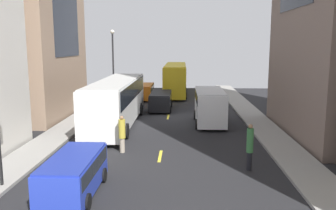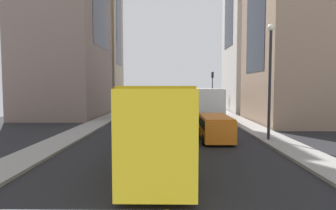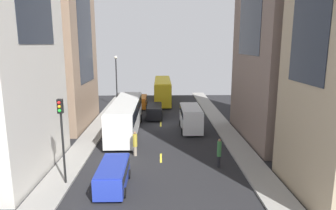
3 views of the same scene
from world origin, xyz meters
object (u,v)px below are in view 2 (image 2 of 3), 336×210
Objects in this scene: car_orange_0 at (215,126)px; traffic_light_near_corner at (212,83)px; streetcar_yellow at (163,115)px; pedestrian_crossing_mid at (141,103)px; car_blue_1 at (191,104)px; pedestrian_waiting_curb at (187,105)px; city_bus_white at (204,101)px; car_black_2 at (179,116)px; delivery_van_white at (141,105)px.

car_orange_0 is 24.94m from traffic_light_near_corner.
pedestrian_crossing_mid is (4.05, -26.37, -0.92)m from streetcar_yellow.
streetcar_yellow reaches higher than car_orange_0.
streetcar_yellow is 29.79m from traffic_light_near_corner.
car_blue_1 is 1.91× the size of pedestrian_crossing_mid.
city_bus_white is at bearing -163.54° from pedestrian_waiting_curb.
traffic_light_near_corner is at bearing -102.89° from streetcar_yellow.
pedestrian_waiting_curb is (-6.50, 2.53, -0.10)m from pedestrian_crossing_mid.
pedestrian_waiting_curb is (-2.45, -23.83, -1.03)m from streetcar_yellow.
car_black_2 is at bearing 82.99° from car_blue_1.
delivery_van_white reaches higher than car_black_2.
car_orange_0 is 24.98m from car_blue_1.
pedestrian_waiting_curb is at bearing -87.39° from car_orange_0.
city_bus_white reaches higher than car_black_2.
car_orange_0 is (0.63, 12.61, -1.04)m from city_bus_white.
city_bus_white reaches higher than pedestrian_waiting_curb.
traffic_light_near_corner is (-3.21, 0.46, 3.14)m from car_blue_1.
delivery_van_white reaches higher than car_blue_1.
car_blue_1 is 2.06× the size of pedestrian_waiting_curb.
car_orange_0 is (-3.34, -4.46, -1.16)m from streetcar_yellow.
streetcar_yellow is 10.90m from car_black_2.
delivery_van_white is at bearing 64.06° from car_blue_1.
city_bus_white is at bearing 92.55° from car_blue_1.
car_blue_1 is 0.76× the size of traffic_light_near_corner.
delivery_van_white is 1.27× the size of car_blue_1.
pedestrian_crossing_mid is at bearing -81.27° from streetcar_yellow.
streetcar_yellow is at bearing 53.20° from car_orange_0.
streetcar_yellow is 2.20× the size of traffic_light_near_corner.
pedestrian_crossing_mid reaches higher than car_blue_1.
pedestrian_crossing_mid is (5.17, -15.59, 0.25)m from car_black_2.
delivery_van_white is 1.14× the size of car_black_2.
pedestrian_waiting_curb is (-5.37, -7.41, -0.42)m from delivery_van_white.
city_bus_white is at bearing -114.32° from car_black_2.
city_bus_white is 17.53m from streetcar_yellow.
city_bus_white is 6.98m from pedestrian_waiting_curb.
streetcar_yellow is 2.88× the size of car_blue_1.
car_black_2 is 13.13m from pedestrian_waiting_curb.
car_black_2 is at bearing 65.68° from city_bus_white.
car_black_2 is 2.29× the size of pedestrian_waiting_curb.
streetcar_yellow is 23.98m from pedestrian_waiting_curb.
city_bus_white reaches higher than pedestrian_crossing_mid.
car_black_2 is at bearing -70.67° from car_orange_0.
city_bus_white is 2.22× the size of traffic_light_near_corner.
traffic_light_near_corner reaches higher than pedestrian_waiting_curb.
car_orange_0 is at bearing 89.81° from car_blue_1.
car_orange_0 is 6.69m from car_black_2.
delivery_van_white reaches higher than car_orange_0.
city_bus_white is 2.91× the size of car_blue_1.
car_black_2 is (2.30, 18.67, 0.02)m from car_blue_1.
pedestrian_crossing_mid is at bearing -71.65° from car_black_2.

